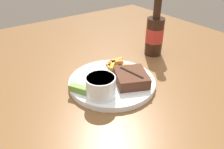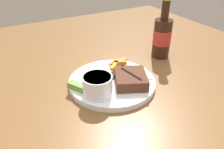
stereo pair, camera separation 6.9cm
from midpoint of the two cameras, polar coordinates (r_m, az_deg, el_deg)
The scene contains 10 objects.
dining_table at distance 0.75m, azimuth -2.67°, elevation -6.33°, with size 1.54×1.49×0.75m.
dinner_plate at distance 0.71m, azimuth -2.80°, elevation -2.09°, with size 0.28×0.28×0.02m.
steak_portion at distance 0.68m, azimuth 2.15°, elevation -0.89°, with size 0.14×0.13×0.04m.
fries_pile at distance 0.77m, azimuth -1.56°, elevation 2.32°, with size 0.11×0.09×0.02m.
coleslaw_cup at distance 0.62m, azimuth -6.18°, elevation -2.92°, with size 0.09×0.09×0.06m.
dipping_sauce_cup at distance 0.70m, azimuth -6.06°, elevation -0.20°, with size 0.05×0.05×0.03m.
pickle_spear at distance 0.65m, azimuth -11.20°, elevation -3.97°, with size 0.07×0.05×0.02m.
fork_utensil at distance 0.76m, azimuth -3.82°, elevation 1.52°, with size 0.13×0.06×0.00m.
knife_utensil at distance 0.71m, azimuth -0.35°, elevation -0.71°, with size 0.10×0.15×0.01m.
beer_bottle at distance 0.89m, azimuth 8.87°, elevation 10.35°, with size 0.07×0.07×0.24m.
Camera 1 is at (0.48, -0.35, 1.14)m, focal length 35.00 mm.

